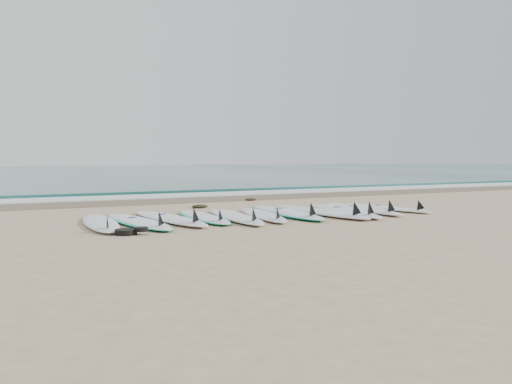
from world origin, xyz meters
name	(u,v)px	position (x,y,z in m)	size (l,w,h in m)	color
ground	(262,217)	(0.00, 0.00, 0.00)	(120.00, 120.00, 0.00)	tan
ocean	(75,172)	(0.00, 32.50, 0.01)	(120.00, 55.00, 0.03)	#296563
wet_sand_band	(193,200)	(0.00, 4.10, 0.01)	(120.00, 1.80, 0.01)	brown
foam_band	(177,196)	(0.00, 5.50, 0.02)	(120.00, 1.40, 0.04)	silver
wave_crest	(163,191)	(0.00, 7.00, 0.05)	(120.00, 1.00, 0.10)	#296563
surfboard_0	(101,222)	(-2.98, 0.02, 0.06)	(0.62, 2.54, 0.32)	white
surfboard_1	(139,221)	(-2.37, -0.06, 0.05)	(0.99, 2.65, 0.33)	white
surfboard_2	(170,218)	(-1.78, 0.08, 0.06)	(1.00, 2.82, 0.35)	white
surfboard_3	(204,217)	(-1.15, 0.10, 0.05)	(0.61, 2.40, 0.30)	white
surfboard_4	(236,216)	(-0.62, -0.18, 0.06)	(0.77, 2.70, 0.34)	white
surfboard_5	(263,214)	(-0.04, -0.13, 0.06)	(0.94, 2.54, 0.32)	silver
surfboard_6	(286,212)	(0.56, 0.07, 0.05)	(0.81, 2.92, 0.37)	white
surfboard_7	(322,211)	(1.21, -0.22, 0.06)	(0.85, 2.93, 0.37)	silver
surfboard_8	(345,210)	(1.74, -0.25, 0.06)	(0.94, 2.86, 0.36)	white
surfboard_9	(362,208)	(2.32, -0.08, 0.06)	(0.70, 2.75, 0.35)	white
surfboard_10	(389,208)	(2.98, -0.13, 0.05)	(0.87, 2.37, 0.30)	white
seaweed_near	(200,206)	(-0.53, 2.06, 0.04)	(0.38, 0.29, 0.07)	black
seaweed_far	(251,199)	(1.30, 3.27, 0.03)	(0.32, 0.25, 0.06)	black
leash_coil	(129,231)	(-2.75, -1.15, 0.05)	(0.46, 0.36, 0.11)	black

